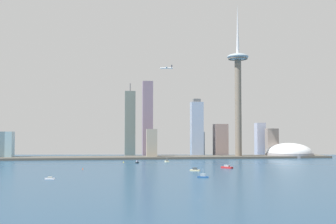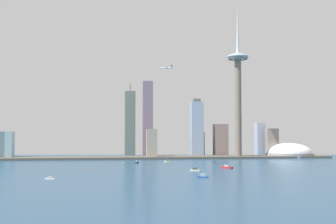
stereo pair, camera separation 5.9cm
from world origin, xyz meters
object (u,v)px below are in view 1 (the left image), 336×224
Objects in this scene: boat_1 at (227,167)px; skyscraper_0 at (221,140)px; boat_0 at (167,161)px; boat_5 at (203,176)px; skyscraper_8 at (260,139)px; skyscraper_2 at (148,119)px; boat_3 at (195,170)px; skyscraper_7 at (198,144)px; channel_buoy_1 at (83,169)px; airplane at (166,68)px; observation_tower at (238,82)px; skyscraper_6 at (130,123)px; skyscraper_4 at (272,142)px; boat_4 at (137,162)px; channel_buoy_0 at (124,162)px; skyscraper_1 at (7,145)px; skyscraper_5 at (152,144)px; stadium_dome at (289,153)px; skyscraper_3 at (197,129)px; boat_2 at (50,178)px.

skyscraper_0 is at bearing -48.34° from boat_1.
boat_0 is 1.07× the size of boat_5.
skyscraper_8 is 506.00m from boat_5.
skyscraper_0 is 160.70m from skyscraper_2.
skyscraper_2 is 346.03m from boat_3.
skyscraper_7 reaches higher than boat_3.
boat_0 is 5.18× the size of channel_buoy_1.
boat_0 is 155.21m from boat_1.
airplane is at bearing 106.34° from boat_5.
observation_tower reaches higher than skyscraper_6.
observation_tower is at bearing -147.10° from skyscraper_4.
skyscraper_6 is 359.95m from channel_buoy_1.
boat_4 is 3.68× the size of channel_buoy_0.
skyscraper_0 is at bearing 4.23° from skyscraper_1.
airplane reaches higher than skyscraper_0.
skyscraper_0 reaches higher than skyscraper_7.
boat_3 is (67.13, -385.43, -68.28)m from skyscraper_6.
skyscraper_4 is 306.08m from skyscraper_6.
skyscraper_5 reaches higher than boat_5.
airplane is (-3.64, 262.43, 171.71)m from boat_3.
skyscraper_0 is at bearing 48.16° from channel_buoy_1.
channel_buoy_1 is (-59.22, -134.93, 0.53)m from channel_buoy_0.
stadium_dome is at bearing -17.29° from skyscraper_0.
skyscraper_4 reaches higher than boat_3.
skyscraper_3 is 341.25m from boat_3.
skyscraper_5 is 1.11× the size of skyscraper_7.
skyscraper_3 reaches higher than boat_3.
skyscraper_4 is at bearing 52.46° from boat_2.
skyscraper_8 is at bearing 3.16° from skyscraper_7.
skyscraper_7 is 2.11× the size of airplane.
skyscraper_2 is 177.82m from boat_0.
skyscraper_4 reaches higher than boat_2.
skyscraper_4 is at bearing 12.38° from skyscraper_5.
boat_1 is (-201.50, -261.70, -6.29)m from stadium_dome.
skyscraper_3 is 298.99m from boat_1.
airplane is (142.52, 221.42, 171.95)m from channel_buoy_1.
skyscraper_1 is at bearing -21.08° from boat_3.
boat_2 is (-314.58, -357.76, -150.03)m from observation_tower.
observation_tower is at bearing -169.51° from stadium_dome.
skyscraper_4 is (-21.97, 37.88, 21.35)m from stadium_dome.
skyscraper_6 is 11.98× the size of boat_5.
skyscraper_3 reaches higher than boat_4.
observation_tower is 162.90m from skyscraper_4.
boat_0 is at bearing 108.47° from boat_5.
skyscraper_3 reaches higher than channel_buoy_0.
skyscraper_6 is (-299.32, 49.51, 40.52)m from skyscraper_4.
boat_0 is (-231.73, -191.92, -34.23)m from skyscraper_8.
skyscraper_5 is at bearing -59.51° from boat_3.
skyscraper_7 reaches higher than boat_4.
stadium_dome is at bearing -7.50° from skyscraper_2.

